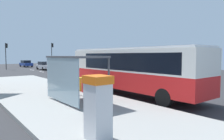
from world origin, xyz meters
TOP-DOWN VIEW (x-y plane):
  - ground_plane at (0.00, 14.00)m, footprint 56.00×92.00m
  - sidewalk_platform at (-6.40, 2.00)m, footprint 6.20×30.00m
  - lane_stripe_seg_1 at (0.25, -1.00)m, footprint 0.16×2.20m
  - lane_stripe_seg_2 at (0.25, 4.00)m, footprint 0.16×2.20m
  - lane_stripe_seg_3 at (0.25, 9.00)m, footprint 0.16×2.20m
  - lane_stripe_seg_4 at (0.25, 14.00)m, footprint 0.16×2.20m
  - lane_stripe_seg_5 at (0.25, 19.00)m, footprint 0.16×2.20m
  - lane_stripe_seg_6 at (0.25, 24.00)m, footprint 0.16×2.20m
  - lane_stripe_seg_7 at (0.25, 29.00)m, footprint 0.16×2.20m
  - bus at (-1.71, 0.58)m, footprint 2.71×11.05m
  - white_van at (2.20, 21.63)m, footprint 2.06×5.21m
  - sedan_near at (2.30, 40.25)m, footprint 1.96×4.46m
  - sedan_far at (2.30, 28.37)m, footprint 1.84×4.40m
  - ticket_machine at (-8.06, -4.90)m, footprint 0.66×0.76m
  - recycling_bin_blue at (-4.20, 1.74)m, footprint 0.52×0.52m
  - recycling_bin_red at (-4.20, 2.44)m, footprint 0.52×0.52m
  - recycling_bin_yellow at (-4.20, 3.14)m, footprint 0.52×0.52m
  - recycling_bin_orange at (-4.20, 3.84)m, footprint 0.52×0.52m
  - traffic_light_near_side at (5.50, 32.52)m, footprint 0.49×0.28m
  - traffic_light_far_side at (-3.10, 33.32)m, footprint 0.49×0.28m
  - bus_shelter at (-6.41, 0.21)m, footprint 1.80×4.00m

SIDE VIEW (x-z plane):
  - ground_plane at x=0.00m, z-range -0.04..0.00m
  - lane_stripe_seg_1 at x=0.25m, z-range 0.00..0.01m
  - lane_stripe_seg_2 at x=0.25m, z-range 0.00..0.01m
  - lane_stripe_seg_3 at x=0.25m, z-range 0.00..0.01m
  - lane_stripe_seg_4 at x=0.25m, z-range 0.00..0.01m
  - lane_stripe_seg_5 at x=0.25m, z-range 0.00..0.01m
  - lane_stripe_seg_6 at x=0.25m, z-range 0.00..0.01m
  - lane_stripe_seg_7 at x=0.25m, z-range 0.00..0.01m
  - sidewalk_platform at x=-6.40m, z-range 0.00..0.18m
  - recycling_bin_blue at x=-4.20m, z-range 0.18..1.13m
  - recycling_bin_red at x=-4.20m, z-range 0.18..1.13m
  - recycling_bin_yellow at x=-4.20m, z-range 0.18..1.13m
  - recycling_bin_orange at x=-4.20m, z-range 0.18..1.13m
  - sedan_near at x=2.30m, z-range 0.03..1.55m
  - sedan_far at x=2.30m, z-range 0.03..1.55m
  - ticket_machine at x=-8.06m, z-range 0.20..2.14m
  - white_van at x=2.20m, z-range 0.19..2.49m
  - bus at x=-1.71m, z-range 0.24..3.45m
  - bus_shelter at x=-6.41m, z-range 0.85..3.35m
  - traffic_light_far_side at x=-3.10m, z-range 0.82..5.80m
  - traffic_light_near_side at x=5.50m, z-range 0.85..6.11m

